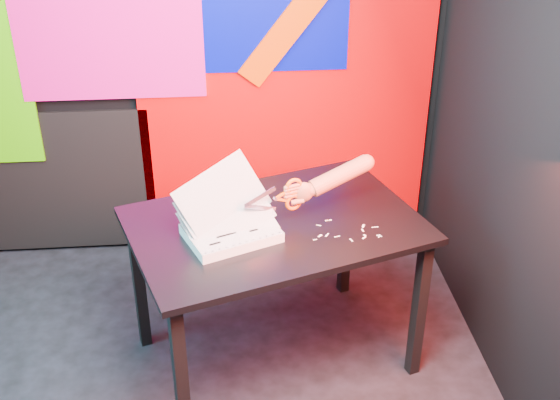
{
  "coord_description": "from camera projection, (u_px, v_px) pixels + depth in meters",
  "views": [
    {
      "loc": [
        0.31,
        -2.1,
        2.31
      ],
      "look_at": [
        0.53,
        0.43,
        0.87
      ],
      "focal_mm": 45.0,
      "sensor_mm": 36.0,
      "label": 1
    }
  ],
  "objects": [
    {
      "name": "printout_stack",
      "position": [
        231.0,
        231.0,
        2.87
      ],
      "size": [
        0.45,
        0.38,
        0.34
      ],
      "rotation": [
        0.0,
        0.0,
        0.39
      ],
      "color": "silver",
      "rests_on": "work_table"
    },
    {
      "name": "hand_forearm",
      "position": [
        334.0,
        178.0,
        2.98
      ],
      "size": [
        0.4,
        0.18,
        0.15
      ],
      "rotation": [
        0.0,
        0.0,
        0.37
      ],
      "color": "brown",
      "rests_on": "work_table"
    },
    {
      "name": "scissors",
      "position": [
        290.0,
        195.0,
        2.92
      ],
      "size": [
        0.25,
        0.1,
        0.15
      ],
      "rotation": [
        0.0,
        0.0,
        0.37
      ],
      "color": "silver",
      "rests_on": "printout_stack"
    },
    {
      "name": "room",
      "position": [
        128.0,
        142.0,
        2.27
      ],
      "size": [
        3.01,
        3.01,
        2.71
      ],
      "color": "black",
      "rests_on": "ground"
    },
    {
      "name": "paper_clippings",
      "position": [
        348.0,
        232.0,
        2.92
      ],
      "size": [
        0.29,
        0.18,
        0.0
      ],
      "color": "beige",
      "rests_on": "work_table"
    },
    {
      "name": "backdrop",
      "position": [
        176.0,
        94.0,
        3.74
      ],
      "size": [
        2.88,
        0.05,
        2.08
      ],
      "color": "#CD0002",
      "rests_on": "ground"
    },
    {
      "name": "work_table",
      "position": [
        275.0,
        240.0,
        3.04
      ],
      "size": [
        1.4,
        1.15,
        0.75
      ],
      "rotation": [
        0.0,
        0.0,
        0.32
      ],
      "color": "black",
      "rests_on": "ground"
    }
  ]
}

